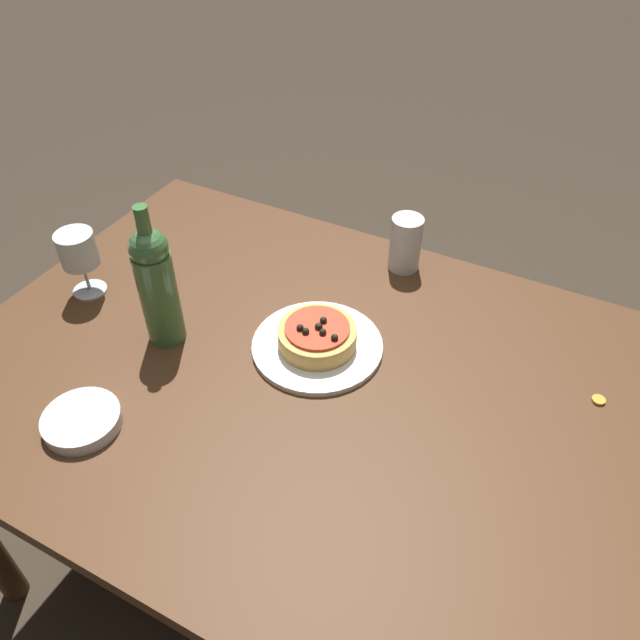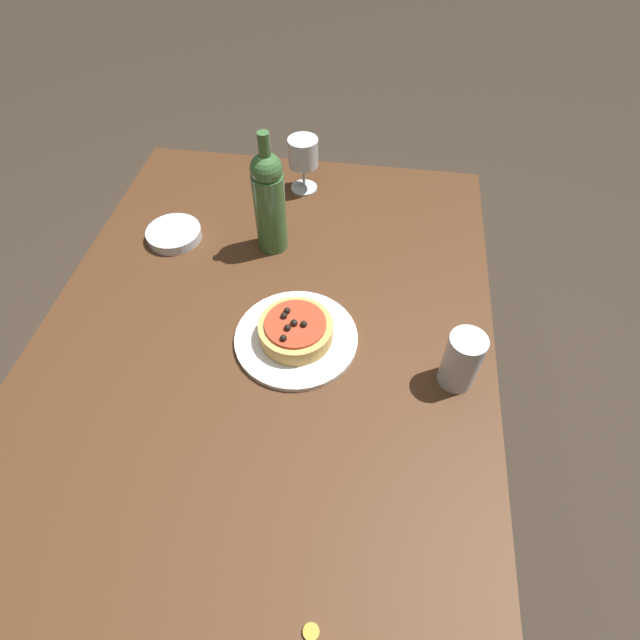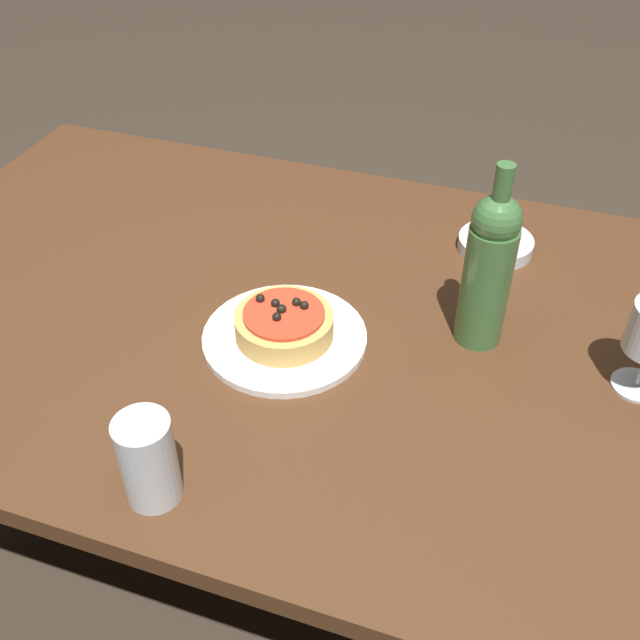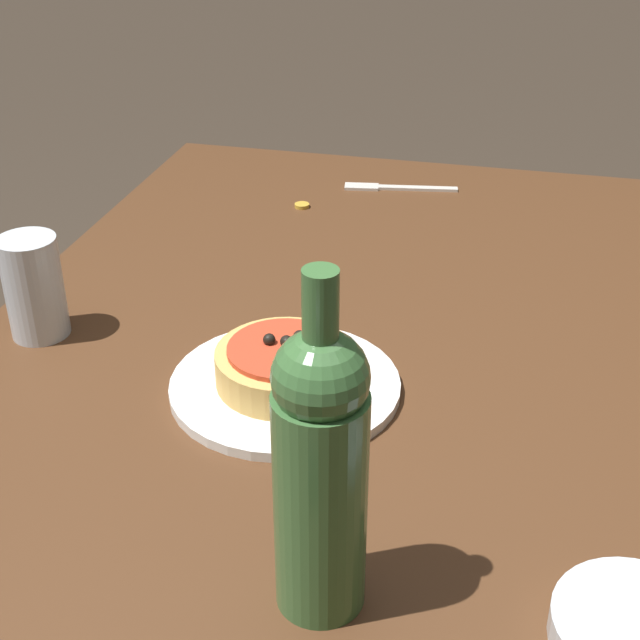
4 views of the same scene
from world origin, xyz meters
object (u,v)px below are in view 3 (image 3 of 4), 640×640
object	(u,v)px
dinner_plate	(285,337)
pizza	(284,324)
water_cup	(148,460)
dining_table	(270,340)
side_bowl	(495,244)
wine_bottle	(489,267)

from	to	relation	value
dinner_plate	pizza	world-z (taller)	pizza
water_cup	dinner_plate	bearing A→B (deg)	-98.77
dining_table	side_bowl	world-z (taller)	side_bowl
wine_bottle	side_bowl	xyz separation A→B (m)	(0.01, -0.25, -0.12)
pizza	water_cup	size ratio (longest dim) A/B	1.19
pizza	side_bowl	xyz separation A→B (m)	(-0.27, -0.36, -0.02)
wine_bottle	water_cup	distance (m)	0.55
dinner_plate	water_cup	distance (m)	0.34
dinner_plate	wine_bottle	xyz separation A→B (m)	(-0.28, -0.11, 0.13)
dining_table	pizza	world-z (taller)	pizza
water_cup	side_bowl	size ratio (longest dim) A/B	0.95
dinner_plate	pizza	distance (m)	0.03
pizza	wine_bottle	size ratio (longest dim) A/B	0.51
dining_table	water_cup	bearing A→B (deg)	90.91
dinner_plate	pizza	bearing A→B (deg)	-57.35
pizza	dining_table	bearing A→B (deg)	-51.38
dining_table	pizza	size ratio (longest dim) A/B	9.36
pizza	side_bowl	world-z (taller)	pizza
dining_table	dinner_plate	distance (m)	0.12
dining_table	water_cup	world-z (taller)	water_cup
dining_table	wine_bottle	world-z (taller)	wine_bottle
water_cup	wine_bottle	bearing A→B (deg)	-127.48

